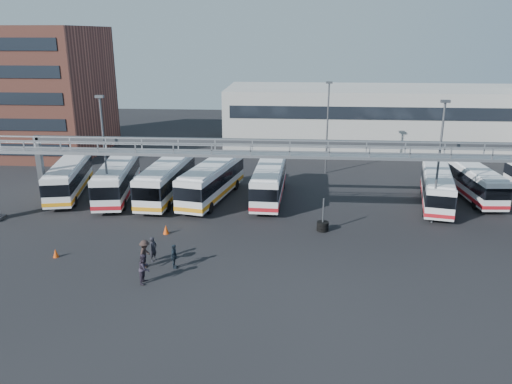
# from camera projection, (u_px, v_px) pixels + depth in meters

# --- Properties ---
(ground) EXTENTS (140.00, 140.00, 0.00)m
(ground) POSITION_uv_depth(u_px,v_px,m) (287.00, 253.00, 35.99)
(ground) COLOR black
(ground) RESTS_ON ground
(gantry) EXTENTS (51.40, 5.15, 7.10)m
(gantry) POSITION_uv_depth(u_px,v_px,m) (290.00, 159.00, 39.90)
(gantry) COLOR gray
(gantry) RESTS_ON ground
(apartment_building) EXTENTS (18.00, 15.00, 16.00)m
(apartment_building) POSITION_uv_depth(u_px,v_px,m) (29.00, 91.00, 64.47)
(apartment_building) COLOR brown
(apartment_building) RESTS_ON ground
(warehouse) EXTENTS (42.00, 14.00, 8.00)m
(warehouse) POSITION_uv_depth(u_px,v_px,m) (377.00, 116.00, 70.03)
(warehouse) COLOR #9E9E99
(warehouse) RESTS_ON ground
(light_pole_left) EXTENTS (0.70, 0.35, 10.21)m
(light_pole_left) POSITION_uv_depth(u_px,v_px,m) (104.00, 148.00, 42.99)
(light_pole_left) COLOR #4C4F54
(light_pole_left) RESTS_ON ground
(light_pole_mid) EXTENTS (0.70, 0.35, 10.21)m
(light_pole_mid) POSITION_uv_depth(u_px,v_px,m) (439.00, 156.00, 40.06)
(light_pole_mid) COLOR #4C4F54
(light_pole_mid) RESTS_ON ground
(light_pole_back) EXTENTS (0.70, 0.35, 10.21)m
(light_pole_back) POSITION_uv_depth(u_px,v_px,m) (328.00, 123.00, 54.87)
(light_pole_back) COLOR #4C4F54
(light_pole_back) RESTS_ON ground
(bus_0) EXTENTS (4.65, 11.04, 3.27)m
(bus_0) POSITION_uv_depth(u_px,v_px,m) (69.00, 177.00, 48.33)
(bus_0) COLOR silver
(bus_0) RESTS_ON ground
(bus_1) EXTENTS (4.22, 11.46, 3.40)m
(bus_1) POSITION_uv_depth(u_px,v_px,m) (117.00, 179.00, 47.58)
(bus_1) COLOR silver
(bus_1) RESTS_ON ground
(bus_2) EXTENTS (3.31, 11.56, 3.47)m
(bus_2) POSITION_uv_depth(u_px,v_px,m) (166.00, 179.00, 47.34)
(bus_2) COLOR silver
(bus_2) RESTS_ON ground
(bus_3) EXTENTS (4.95, 11.76, 3.48)m
(bus_3) POSITION_uv_depth(u_px,v_px,m) (212.00, 180.00, 47.04)
(bus_3) COLOR silver
(bus_3) RESTS_ON ground
(bus_4) EXTENTS (2.99, 11.06, 3.33)m
(bus_4) POSITION_uv_depth(u_px,v_px,m) (269.00, 181.00, 47.12)
(bus_4) COLOR silver
(bus_4) RESTS_ON ground
(bus_7) EXTENTS (4.44, 10.63, 3.15)m
(bus_7) POSITION_uv_depth(u_px,v_px,m) (437.00, 188.00, 45.38)
(bus_7) COLOR silver
(bus_7) RESTS_ON ground
(bus_8) EXTENTS (3.08, 10.43, 3.12)m
(bus_8) POSITION_uv_depth(u_px,v_px,m) (474.00, 181.00, 47.53)
(bus_8) COLOR silver
(bus_8) RESTS_ON ground
(pedestrian_a) EXTENTS (0.64, 0.76, 1.76)m
(pedestrian_a) POSITION_uv_depth(u_px,v_px,m) (153.00, 249.00, 34.55)
(pedestrian_a) COLOR black
(pedestrian_a) RESTS_ON ground
(pedestrian_b) EXTENTS (0.81, 1.01, 1.96)m
(pedestrian_b) POSITION_uv_depth(u_px,v_px,m) (144.00, 268.00, 31.46)
(pedestrian_b) COLOR #292330
(pedestrian_b) RESTS_ON ground
(pedestrian_c) EXTENTS (0.80, 1.31, 1.96)m
(pedestrian_c) POSITION_uv_depth(u_px,v_px,m) (145.00, 254.00, 33.56)
(pedestrian_c) COLOR #2C201D
(pedestrian_c) RESTS_ON ground
(pedestrian_d) EXTENTS (0.42, 1.01, 1.71)m
(pedestrian_d) POSITION_uv_depth(u_px,v_px,m) (174.00, 256.00, 33.45)
(pedestrian_d) COLOR #1A242E
(pedestrian_d) RESTS_ON ground
(cone_left) EXTENTS (0.51, 0.51, 0.63)m
(cone_left) POSITION_uv_depth(u_px,v_px,m) (56.00, 253.00, 35.25)
(cone_left) COLOR #D0420B
(cone_left) RESTS_ON ground
(cone_right) EXTENTS (0.55, 0.55, 0.74)m
(cone_right) POSITION_uv_depth(u_px,v_px,m) (166.00, 229.00, 39.35)
(cone_right) COLOR #D0420B
(cone_right) RESTS_ON ground
(tire_stack) EXTENTS (0.96, 0.96, 2.73)m
(tire_stack) POSITION_uv_depth(u_px,v_px,m) (323.00, 225.00, 39.93)
(tire_stack) COLOR black
(tire_stack) RESTS_ON ground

